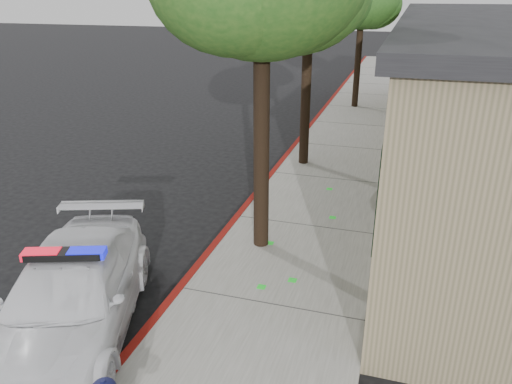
% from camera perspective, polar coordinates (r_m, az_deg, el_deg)
% --- Properties ---
extents(ground, '(120.00, 120.00, 0.00)m').
position_cam_1_polar(ground, '(8.75, -9.09, -11.55)').
color(ground, black).
rests_on(ground, ground).
extents(sidewalk, '(3.20, 60.00, 0.15)m').
position_cam_1_polar(sidewalk, '(10.74, 5.64, -4.13)').
color(sidewalk, gray).
rests_on(sidewalk, ground).
extents(red_curb, '(0.14, 60.00, 0.16)m').
position_cam_1_polar(red_curb, '(11.10, -2.17, -3.09)').
color(red_curb, maroon).
rests_on(red_curb, ground).
extents(police_car, '(3.18, 4.78, 1.41)m').
position_cam_1_polar(police_car, '(7.95, -20.50, -11.11)').
color(police_car, white).
rests_on(police_car, ground).
extents(street_tree_far, '(3.07, 3.11, 5.71)m').
position_cam_1_polar(street_tree_far, '(21.70, 12.29, 20.80)').
color(street_tree_far, black).
rests_on(street_tree_far, sidewalk).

